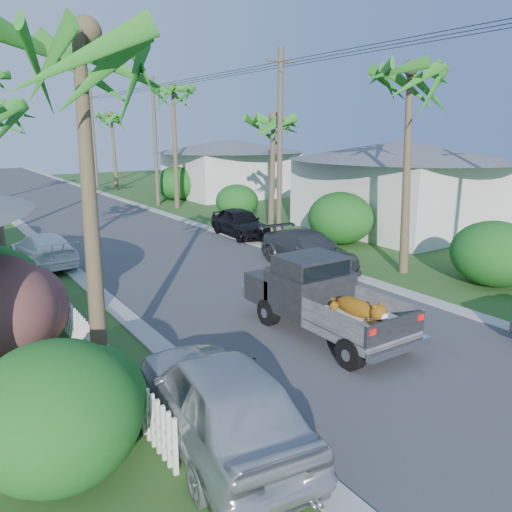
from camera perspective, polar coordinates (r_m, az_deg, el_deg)
ground at (r=12.10m, az=18.32°, el=-12.77°), size 120.00×120.00×0.00m
road at (r=33.05m, az=-18.03°, el=4.17°), size 8.00×100.00×0.02m
curb_left at (r=32.17m, az=-25.39°, el=3.28°), size 0.60×100.00×0.06m
curb_right at (r=34.44m, az=-11.14°, el=5.01°), size 0.60×100.00×0.06m
pickup_truck at (r=13.61m, az=6.95°, el=-4.48°), size 1.98×5.12×2.06m
parked_car_rm at (r=19.93m, az=5.99°, el=0.66°), size 2.29×5.02×1.43m
parked_car_rf at (r=25.74m, az=-1.84°, el=3.83°), size 2.06×4.39×1.45m
parked_car_ln at (r=9.00m, az=-4.21°, el=-15.90°), size 2.57×5.08×1.66m
parked_car_lf at (r=21.93m, az=-23.12°, el=0.67°), size 2.13×4.62×1.31m
palm_l_a at (r=9.89m, az=-19.94°, el=22.69°), size 4.40×4.40×8.20m
palm_r_a at (r=19.63m, az=17.64°, el=19.63°), size 4.40×4.40×8.70m
palm_r_b at (r=26.36m, az=1.91°, el=15.48°), size 4.40×4.40×7.20m
palm_r_c at (r=35.81m, az=-9.50°, el=18.40°), size 4.40×4.40×9.40m
palm_r_d at (r=48.88m, az=-16.18°, el=15.25°), size 4.40×4.40×8.00m
shrub_l_a at (r=8.63m, az=-21.83°, el=-16.31°), size 2.60×2.86×2.20m
shrub_r_a at (r=19.33m, az=25.60°, el=0.24°), size 2.80×3.08×2.30m
shrub_r_b at (r=24.38m, az=9.64°, el=4.30°), size 3.00×3.30×2.50m
shrub_r_c at (r=31.32m, az=-2.19°, el=6.27°), size 2.60×2.86×2.10m
shrub_r_d at (r=40.29m, az=-9.14°, el=8.22°), size 3.20×3.52×2.60m
picket_fence at (r=13.15m, az=-19.47°, el=-8.26°), size 0.10×11.00×1.00m
house_right_near at (r=28.68m, az=15.99°, el=7.37°), size 8.00×9.00×4.80m
house_right_far at (r=42.55m, az=-2.98°, el=9.79°), size 9.00×8.00×4.60m
utility_pole_b at (r=24.16m, az=2.74°, el=12.39°), size 1.60×0.26×9.00m
utility_pole_c at (r=37.30m, az=-11.44°, el=12.74°), size 1.60×0.26×9.00m
utility_pole_d at (r=51.47m, az=-18.05°, el=12.65°), size 1.60×0.26×9.00m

